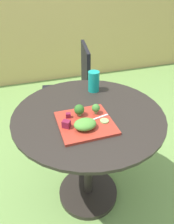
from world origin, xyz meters
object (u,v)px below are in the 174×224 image
object	(u,v)px
patio_chair	(74,86)
drinking_glass	(94,82)
fork	(94,119)
salad_plate	(85,123)

from	to	relation	value
patio_chair	drinking_glass	bearing A→B (deg)	-89.79
drinking_glass	fork	distance (m)	0.36
patio_chair	drinking_glass	size ratio (longest dim) A/B	6.58
patio_chair	fork	distance (m)	0.92
fork	drinking_glass	bearing A→B (deg)	70.63
drinking_glass	fork	world-z (taller)	drinking_glass
salad_plate	fork	world-z (taller)	fork
salad_plate	drinking_glass	world-z (taller)	drinking_glass
patio_chair	salad_plate	distance (m)	0.93
salad_plate	patio_chair	bearing A→B (deg)	79.45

